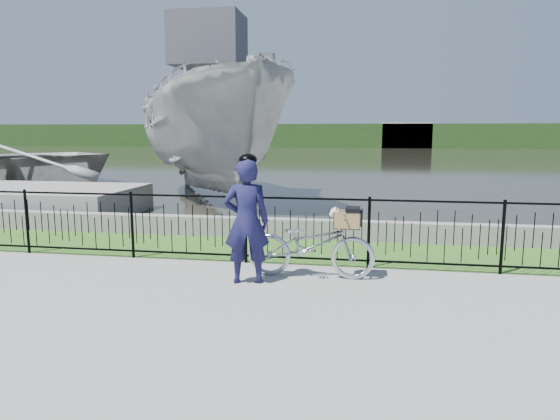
# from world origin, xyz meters

# --- Properties ---
(ground) EXTENTS (120.00, 120.00, 0.00)m
(ground) POSITION_xyz_m (0.00, 0.00, 0.00)
(ground) COLOR gray
(ground) RESTS_ON ground
(grass_strip) EXTENTS (60.00, 2.00, 0.01)m
(grass_strip) POSITION_xyz_m (0.00, 2.60, 0.00)
(grass_strip) COLOR #366720
(grass_strip) RESTS_ON ground
(water) EXTENTS (120.00, 120.00, 0.00)m
(water) POSITION_xyz_m (0.00, 33.00, 0.00)
(water) COLOR #27281D
(water) RESTS_ON ground
(quay_wall) EXTENTS (60.00, 0.30, 0.40)m
(quay_wall) POSITION_xyz_m (0.00, 3.60, 0.20)
(quay_wall) COLOR gray
(quay_wall) RESTS_ON ground
(fence) EXTENTS (14.00, 0.06, 1.15)m
(fence) POSITION_xyz_m (0.00, 1.60, 0.58)
(fence) COLOR black
(fence) RESTS_ON ground
(far_treeline) EXTENTS (120.00, 6.00, 3.00)m
(far_treeline) POSITION_xyz_m (0.00, 60.00, 1.50)
(far_treeline) COLOR #25441A
(far_treeline) RESTS_ON ground
(far_building_left) EXTENTS (8.00, 4.00, 4.00)m
(far_building_left) POSITION_xyz_m (-18.00, 58.00, 2.00)
(far_building_left) COLOR gray
(far_building_left) RESTS_ON ground
(far_building_right) EXTENTS (6.00, 3.00, 3.20)m
(far_building_right) POSITION_xyz_m (6.00, 58.50, 1.60)
(far_building_right) COLOR gray
(far_building_right) RESTS_ON ground
(bicycle_rig) EXTENTS (1.89, 0.66, 1.09)m
(bicycle_rig) POSITION_xyz_m (0.16, 0.97, 0.51)
(bicycle_rig) COLOR silver
(bicycle_rig) RESTS_ON ground
(cyclist) EXTENTS (0.73, 0.56, 1.86)m
(cyclist) POSITION_xyz_m (-0.73, 0.55, 0.92)
(cyclist) COLOR #18173F
(cyclist) RESTS_ON ground
(boat_near) EXTENTS (8.56, 10.81, 5.77)m
(boat_near) POSITION_xyz_m (-4.05, 9.43, 2.09)
(boat_near) COLOR #9FA09F
(boat_near) RESTS_ON water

